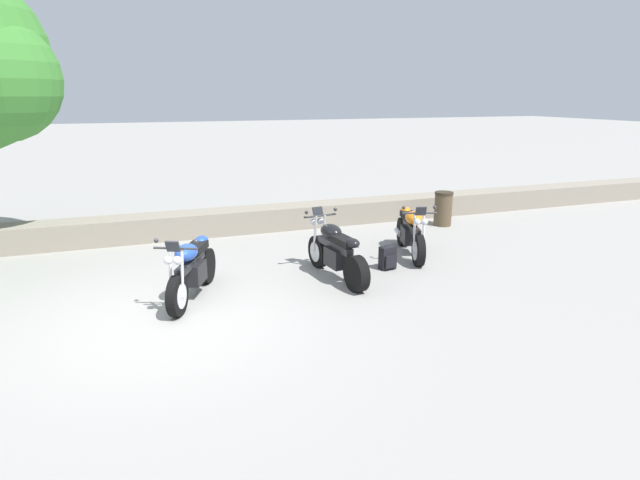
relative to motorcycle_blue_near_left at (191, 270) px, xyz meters
name	(u,v)px	position (x,y,z in m)	size (l,w,h in m)	color
ground_plane	(168,321)	(-0.46, -0.79, -0.49)	(120.00, 120.00, 0.00)	gray
stone_wall	(151,227)	(-0.46, 4.01, -0.21)	(36.00, 0.80, 0.55)	gray
motorcycle_blue_near_left	(191,270)	(0.00, 0.00, 0.00)	(1.09, 1.94, 1.18)	black
motorcycle_black_centre	(336,252)	(2.55, 0.11, 0.00)	(0.69, 2.06, 1.18)	black
motorcycle_orange_far_right	(411,232)	(4.52, 0.87, 0.00)	(0.90, 2.02, 1.18)	black
rider_backpack	(388,257)	(3.66, 0.22, -0.24)	(0.32, 0.29, 0.47)	black
trash_bin	(443,209)	(6.57, 2.84, -0.05)	(0.46, 0.46, 0.86)	brown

